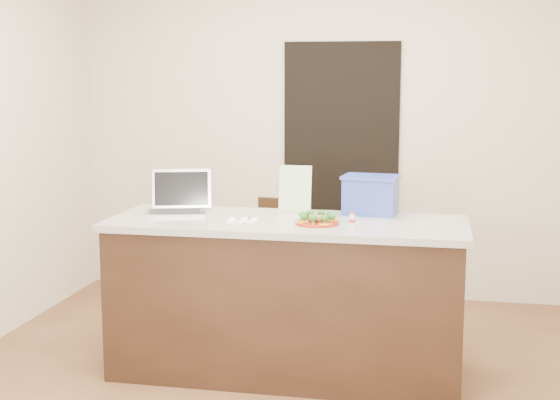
% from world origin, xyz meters
% --- Properties ---
extents(ground, '(4.00, 4.00, 0.00)m').
position_xyz_m(ground, '(0.00, 0.00, 0.00)').
color(ground, brown).
rests_on(ground, ground).
extents(room_shell, '(4.00, 4.00, 4.00)m').
position_xyz_m(room_shell, '(0.00, 0.00, 1.62)').
color(room_shell, white).
rests_on(room_shell, ground).
extents(doorway, '(0.90, 0.02, 2.00)m').
position_xyz_m(doorway, '(0.10, 1.98, 1.00)').
color(doorway, black).
rests_on(doorway, ground).
extents(island, '(2.06, 0.76, 0.92)m').
position_xyz_m(island, '(0.00, 0.25, 0.46)').
color(island, black).
rests_on(island, ground).
extents(plate, '(0.25, 0.25, 0.02)m').
position_xyz_m(plate, '(0.19, 0.16, 0.93)').
color(plate, maroon).
rests_on(plate, island).
extents(meatballs, '(0.10, 0.09, 0.04)m').
position_xyz_m(meatballs, '(0.19, 0.17, 0.95)').
color(meatballs, brown).
rests_on(meatballs, plate).
extents(broccoli, '(0.21, 0.21, 0.04)m').
position_xyz_m(broccoli, '(0.19, 0.16, 0.97)').
color(broccoli, '#174C14').
rests_on(broccoli, plate).
extents(pepper_rings, '(0.22, 0.22, 0.01)m').
position_xyz_m(pepper_rings, '(0.19, 0.16, 0.94)').
color(pepper_rings, orange).
rests_on(pepper_rings, plate).
extents(napkin, '(0.18, 0.18, 0.01)m').
position_xyz_m(napkin, '(-0.24, 0.17, 0.92)').
color(napkin, silver).
rests_on(napkin, island).
extents(fork, '(0.03, 0.14, 0.00)m').
position_xyz_m(fork, '(-0.26, 0.18, 0.93)').
color(fork, silver).
rests_on(fork, napkin).
extents(knife, '(0.03, 0.19, 0.01)m').
position_xyz_m(knife, '(-0.21, 0.15, 0.93)').
color(knife, silver).
rests_on(knife, napkin).
extents(yogurt_bottle, '(0.03, 0.03, 0.07)m').
position_xyz_m(yogurt_bottle, '(0.39, 0.18, 0.95)').
color(yogurt_bottle, silver).
rests_on(yogurt_bottle, island).
extents(laptop, '(0.41, 0.37, 0.25)m').
position_xyz_m(laptop, '(-0.69, 0.38, 0.99)').
color(laptop, '#ABABAF').
rests_on(laptop, island).
extents(leaflet, '(0.20, 0.05, 0.28)m').
position_xyz_m(leaflet, '(-0.00, 0.53, 1.06)').
color(leaflet, white).
rests_on(leaflet, island).
extents(blue_box, '(0.35, 0.27, 0.23)m').
position_xyz_m(blue_box, '(0.46, 0.54, 1.04)').
color(blue_box, '#2C3FA0').
rests_on(blue_box, island).
extents(chair, '(0.45, 0.45, 0.89)m').
position_xyz_m(chair, '(-0.20, 1.15, 0.50)').
color(chair, '#321F0F').
rests_on(chair, ground).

